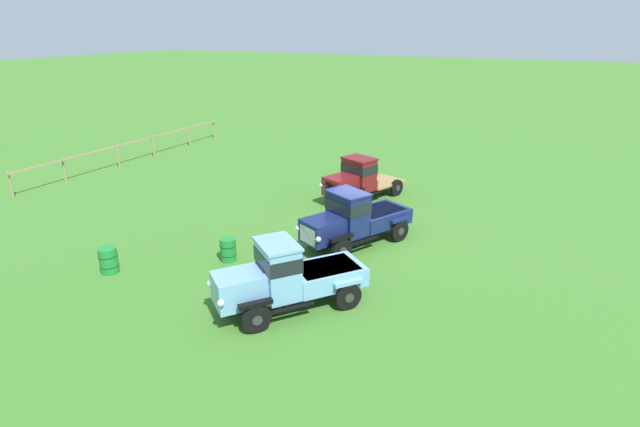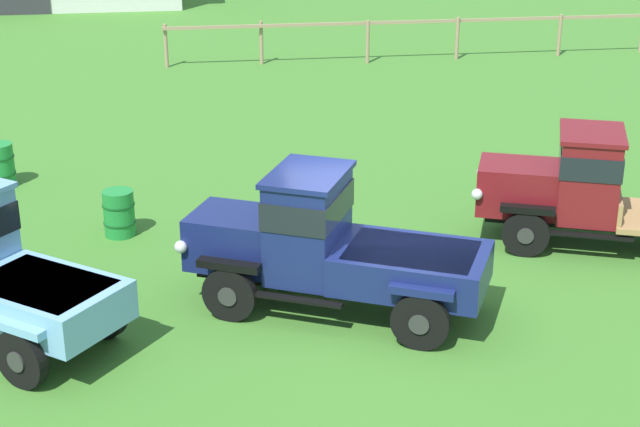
# 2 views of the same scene
# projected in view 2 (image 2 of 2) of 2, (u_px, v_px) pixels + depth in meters

# --- Properties ---
(ground_plane) EXTENTS (240.00, 240.00, 0.00)m
(ground_plane) POSITION_uv_depth(u_px,v_px,m) (371.00, 311.00, 15.38)
(ground_plane) COLOR #3D7528
(paddock_fence) EXTENTS (16.09, 0.47, 1.37)m
(paddock_fence) POSITION_uv_depth(u_px,v_px,m) (413.00, 30.00, 31.69)
(paddock_fence) COLOR #997F60
(paddock_fence) RESTS_ON ground
(vintage_truck_second_in_line) EXTENTS (4.90, 3.41, 2.23)m
(vintage_truck_second_in_line) POSITION_uv_depth(u_px,v_px,m) (327.00, 244.00, 15.10)
(vintage_truck_second_in_line) COLOR black
(vintage_truck_second_in_line) RESTS_ON ground
(vintage_truck_midrow_center) EXTENTS (4.86, 3.12, 2.12)m
(vintage_truck_midrow_center) POSITION_uv_depth(u_px,v_px,m) (578.00, 186.00, 17.53)
(vintage_truck_midrow_center) COLOR black
(vintage_truck_midrow_center) RESTS_ON ground
(oil_drum_beside_row) EXTENTS (0.60, 0.60, 0.87)m
(oil_drum_beside_row) POSITION_uv_depth(u_px,v_px,m) (119.00, 213.00, 18.09)
(oil_drum_beside_row) COLOR #1E7F33
(oil_drum_beside_row) RESTS_ON ground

